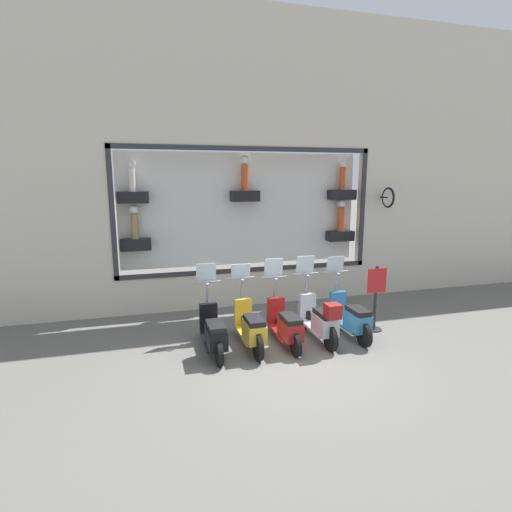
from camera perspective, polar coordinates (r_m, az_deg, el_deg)
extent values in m
plane|color=#66635E|center=(7.84, 5.39, -14.45)|extent=(120.00, 120.00, 0.00)
cube|color=beige|center=(10.91, -1.37, -4.40)|extent=(0.40, 6.74, 0.92)
cube|color=beige|center=(10.79, -1.51, 24.26)|extent=(0.40, 6.74, 3.35)
cube|color=#2D2D33|center=(10.33, -1.17, 15.09)|extent=(0.04, 6.74, 0.12)
cube|color=#2D2D33|center=(10.58, -1.10, -1.99)|extent=(0.04, 6.74, 0.12)
cube|color=#2D2D33|center=(11.62, 14.98, 6.60)|extent=(0.04, 0.12, 3.24)
cube|color=#2D2D33|center=(10.04, -19.84, 5.65)|extent=(0.04, 0.12, 3.24)
cube|color=silver|center=(10.88, -1.88, 6.68)|extent=(0.04, 6.50, 3.00)
cube|color=black|center=(11.66, 12.15, 8.55)|extent=(0.36, 0.75, 0.28)
cylinder|color=#CC4C23|center=(11.65, 12.24, 10.74)|extent=(0.17, 0.17, 0.61)
sphere|color=white|center=(11.66, 12.33, 12.79)|extent=(0.22, 0.22, 0.22)
cube|color=black|center=(10.65, -1.61, 8.56)|extent=(0.36, 0.75, 0.28)
cylinder|color=#CC4C23|center=(10.63, -1.62, 11.13)|extent=(0.19, 0.19, 0.68)
sphere|color=white|center=(10.64, -1.64, 13.61)|extent=(0.24, 0.24, 0.24)
cube|color=black|center=(10.33, -17.16, 8.00)|extent=(0.36, 0.75, 0.28)
cylinder|color=silver|center=(10.32, -17.30, 10.34)|extent=(0.16, 0.16, 0.57)
sphere|color=white|center=(10.32, -17.42, 12.47)|extent=(0.20, 0.20, 0.20)
cube|color=black|center=(11.77, 11.92, 2.84)|extent=(0.36, 0.75, 0.28)
cylinder|color=#CC4C23|center=(11.71, 12.01, 5.15)|extent=(0.19, 0.19, 0.67)
sphere|color=white|center=(11.67, 12.10, 7.39)|extent=(0.24, 0.24, 0.24)
cube|color=black|center=(10.45, -16.79, 1.58)|extent=(0.36, 0.75, 0.28)
cylinder|color=#9E7F4C|center=(10.39, -16.93, 4.04)|extent=(0.17, 0.17, 0.63)
sphere|color=white|center=(10.35, -17.07, 6.38)|extent=(0.23, 0.23, 0.23)
cylinder|color=black|center=(11.77, 17.89, 7.98)|extent=(0.35, 0.05, 0.05)
torus|color=black|center=(11.62, 18.36, 7.92)|extent=(0.57, 0.06, 0.57)
cylinder|color=white|center=(11.62, 18.36, 7.92)|extent=(0.47, 0.03, 0.47)
cylinder|color=black|center=(9.57, 11.19, -8.17)|extent=(0.51, 0.09, 0.51)
cylinder|color=black|center=(8.51, 15.18, -10.84)|extent=(0.51, 0.09, 0.51)
cube|color=teal|center=(9.03, 13.06, -9.50)|extent=(1.02, 0.38, 0.06)
cube|color=teal|center=(8.66, 14.31, -9.01)|extent=(0.61, 0.35, 0.36)
cube|color=black|center=(8.58, 14.39, -7.56)|extent=(0.58, 0.31, 0.10)
cube|color=teal|center=(9.39, 11.55, -6.65)|extent=(0.12, 0.37, 0.56)
cylinder|color=gray|center=(9.31, 11.47, -3.63)|extent=(0.20, 0.06, 0.45)
cylinder|color=gray|center=(9.32, 11.33, -2.25)|extent=(0.04, 0.60, 0.04)
cube|color=silver|center=(9.31, 11.26, -1.11)|extent=(0.09, 0.42, 0.36)
cylinder|color=black|center=(9.26, 7.05, -8.65)|extent=(0.52, 0.09, 0.52)
cylinder|color=black|center=(8.17, 10.58, -11.52)|extent=(0.52, 0.09, 0.52)
cube|color=#B7BCC6|center=(8.71, 8.70, -10.08)|extent=(1.02, 0.38, 0.06)
cube|color=#B7BCC6|center=(8.32, 9.81, -9.60)|extent=(0.61, 0.35, 0.36)
cube|color=black|center=(8.25, 9.86, -8.11)|extent=(0.58, 0.31, 0.10)
cube|color=#B7BCC6|center=(9.08, 7.33, -7.08)|extent=(0.12, 0.37, 0.56)
cylinder|color=gray|center=(9.00, 7.24, -3.96)|extent=(0.20, 0.06, 0.45)
cylinder|color=gray|center=(9.01, 7.10, -2.54)|extent=(0.04, 0.60, 0.04)
cube|color=silver|center=(9.00, 7.03, -1.21)|extent=(0.10, 0.42, 0.41)
cube|color=maroon|center=(7.92, 10.90, -7.73)|extent=(0.28, 0.28, 0.28)
cylinder|color=black|center=(9.04, 2.57, -9.27)|extent=(0.46, 0.09, 0.46)
cylinder|color=black|center=(7.88, 5.68, -12.49)|extent=(0.46, 0.09, 0.46)
cube|color=maroon|center=(8.46, 4.01, -10.85)|extent=(1.02, 0.39, 0.06)
cube|color=maroon|center=(8.06, 4.94, -10.41)|extent=(0.61, 0.35, 0.36)
cube|color=black|center=(7.98, 4.97, -8.87)|extent=(0.58, 0.31, 0.10)
cube|color=maroon|center=(8.83, 2.84, -7.72)|extent=(0.12, 0.37, 0.56)
cylinder|color=gray|center=(8.75, 2.73, -4.52)|extent=(0.20, 0.06, 0.45)
cylinder|color=gray|center=(8.76, 2.60, -3.05)|extent=(0.04, 0.61, 0.04)
cube|color=silver|center=(8.75, 2.53, -1.64)|extent=(0.10, 0.42, 0.42)
cylinder|color=black|center=(8.81, -2.02, -9.56)|extent=(0.53, 0.09, 0.53)
cylinder|color=black|center=(7.67, 0.29, -12.80)|extent=(0.53, 0.09, 0.53)
cube|color=gold|center=(8.24, -0.95, -11.16)|extent=(1.02, 0.39, 0.06)
cube|color=gold|center=(7.83, -0.25, -10.74)|extent=(0.61, 0.35, 0.36)
cube|color=black|center=(7.75, -0.25, -9.16)|extent=(0.58, 0.31, 0.10)
cube|color=gold|center=(8.63, -1.89, -7.93)|extent=(0.12, 0.37, 0.56)
cylinder|color=gray|center=(8.54, -2.02, -4.65)|extent=(0.20, 0.06, 0.45)
cylinder|color=gray|center=(8.55, -2.14, -3.14)|extent=(0.04, 0.60, 0.04)
cube|color=silver|center=(8.55, -2.22, -2.09)|extent=(0.08, 0.42, 0.30)
cylinder|color=black|center=(8.72, -6.90, -10.14)|extent=(0.45, 0.09, 0.45)
cylinder|color=black|center=(7.51, -5.27, -13.76)|extent=(0.45, 0.09, 0.45)
cube|color=black|center=(8.12, -6.15, -11.89)|extent=(1.02, 0.38, 0.06)
cube|color=black|center=(7.69, -5.71, -11.51)|extent=(0.61, 0.35, 0.36)
cube|color=black|center=(7.61, -5.74, -9.91)|extent=(0.58, 0.31, 0.10)
cube|color=black|center=(8.50, -6.82, -8.56)|extent=(0.12, 0.37, 0.56)
cylinder|color=gray|center=(8.42, -6.97, -5.24)|extent=(0.20, 0.06, 0.45)
cylinder|color=gray|center=(8.43, -7.07, -3.71)|extent=(0.04, 0.60, 0.04)
cube|color=silver|center=(8.41, -7.15, -2.32)|extent=(0.10, 0.42, 0.40)
cylinder|color=#232326|center=(9.55, 16.44, -9.99)|extent=(0.36, 0.36, 0.02)
cylinder|color=#232326|center=(9.32, 16.68, -5.82)|extent=(0.07, 0.07, 1.48)
cube|color=red|center=(9.19, 16.89, -3.38)|extent=(0.03, 0.45, 0.55)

